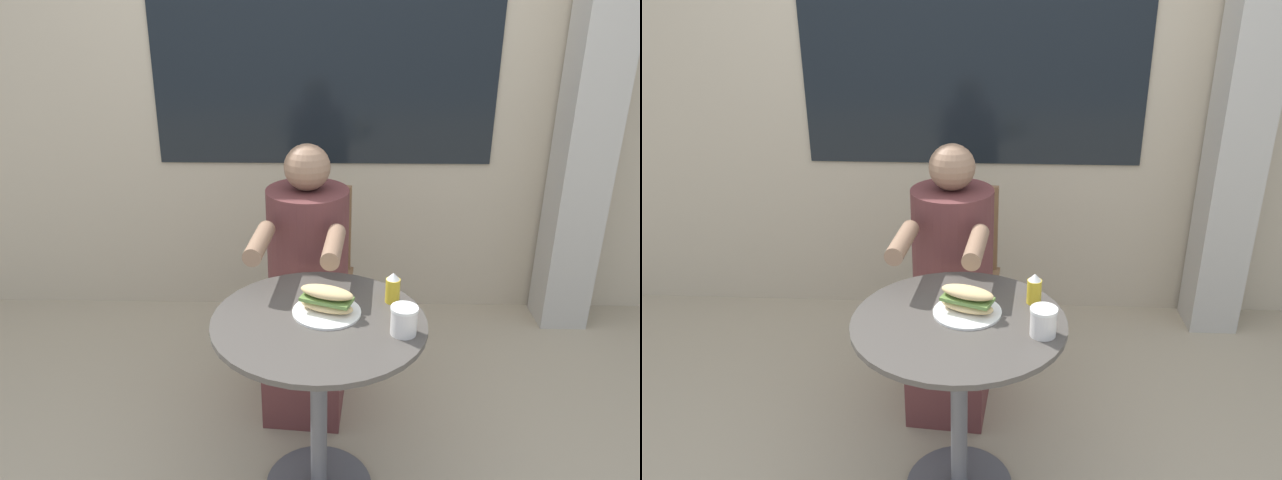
% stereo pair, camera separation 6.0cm
% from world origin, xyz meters
% --- Properties ---
extents(storefront_wall, '(8.00, 0.09, 2.80)m').
position_xyz_m(storefront_wall, '(0.00, 1.46, 1.40)').
color(storefront_wall, '#B7A88E').
rests_on(storefront_wall, ground_plane).
extents(lattice_pillar, '(0.25, 0.25, 2.40)m').
position_xyz_m(lattice_pillar, '(1.30, 1.27, 1.20)').
color(lattice_pillar, '#B2ADA3').
rests_on(lattice_pillar, ground_plane).
extents(cafe_table, '(0.72, 0.72, 0.72)m').
position_xyz_m(cafe_table, '(0.00, 0.00, 0.53)').
color(cafe_table, '#47423D').
rests_on(cafe_table, ground_plane).
extents(diner_chair, '(0.41, 0.41, 0.87)m').
position_xyz_m(diner_chair, '(-0.05, 0.89, 0.52)').
color(diner_chair, brown).
rests_on(diner_chair, ground_plane).
extents(seated_diner, '(0.39, 0.62, 1.17)m').
position_xyz_m(seated_diner, '(-0.06, 0.54, 0.51)').
color(seated_diner, brown).
rests_on(seated_diner, ground_plane).
extents(sandwich_on_plate, '(0.23, 0.23, 0.10)m').
position_xyz_m(sandwich_on_plate, '(0.03, 0.05, 0.76)').
color(sandwich_on_plate, white).
rests_on(sandwich_on_plate, cafe_table).
extents(drink_cup, '(0.09, 0.09, 0.09)m').
position_xyz_m(drink_cup, '(0.27, -0.08, 0.77)').
color(drink_cup, silver).
rests_on(drink_cup, cafe_table).
extents(condiment_bottle, '(0.05, 0.05, 0.11)m').
position_xyz_m(condiment_bottle, '(0.25, 0.13, 0.78)').
color(condiment_bottle, gold).
rests_on(condiment_bottle, cafe_table).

